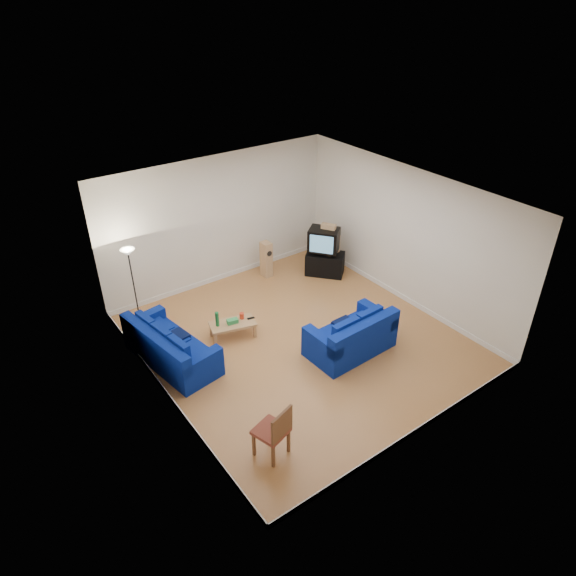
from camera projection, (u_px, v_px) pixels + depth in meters
room at (300, 277)px, 10.10m from camera, size 6.01×6.51×3.21m
sofa_three_seat at (169, 349)px, 10.13m from camera, size 1.26×2.27×0.83m
sofa_loveseat at (352, 338)px, 10.40m from camera, size 1.80×1.04×0.88m
coffee_table at (233, 325)px, 10.87m from camera, size 1.05×0.71×0.35m
bottle at (217, 319)px, 10.67m from camera, size 0.08×0.08×0.33m
tissue_box at (232, 321)px, 10.81m from camera, size 0.25×0.17×0.10m
red_canister at (242, 316)px, 10.95m from camera, size 0.13×0.13×0.13m
remote at (251, 318)px, 10.97m from camera, size 0.17×0.09×0.02m
tv_stand at (325, 264)px, 13.21m from camera, size 1.03×1.07×0.58m
av_receiver at (326, 251)px, 13.05m from camera, size 0.55×0.60×0.11m
television at (324, 240)px, 12.83m from camera, size 0.88×0.91×0.57m
centre_speaker at (329, 227)px, 12.68m from camera, size 0.31×0.38×0.13m
speaker_left at (266, 259)px, 13.02m from camera, size 0.23×0.30×0.94m
speaker_right at (332, 254)px, 13.14m from camera, size 0.36×0.30×1.05m
floor_lamp at (130, 262)px, 10.78m from camera, size 0.31×0.31×1.78m
dining_chair at (275, 430)px, 7.99m from camera, size 0.60×0.60×1.01m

